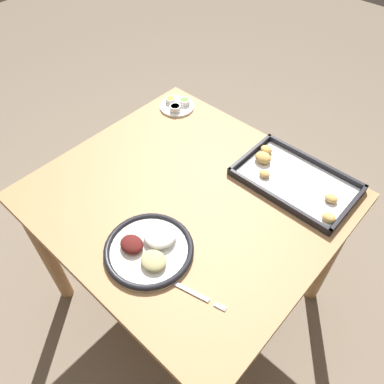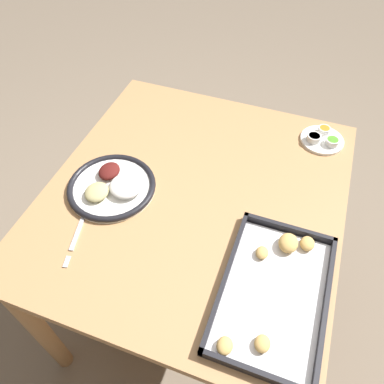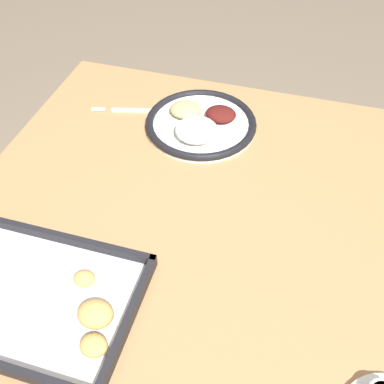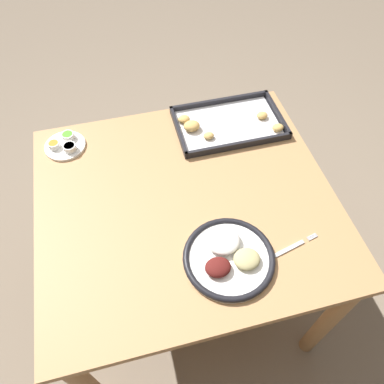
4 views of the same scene
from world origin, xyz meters
name	(u,v)px [view 3 (image 3 of 4)]	position (x,y,z in m)	size (l,w,h in m)	color
ground_plane	(198,353)	(0.00, 0.00, 0.00)	(8.00, 8.00, 0.00)	#7A6B59
dining_table	(201,237)	(0.00, 0.00, 0.63)	(1.00, 0.92, 0.75)	#AD7F51
dinner_plate	(201,123)	(0.07, -0.25, 0.77)	(0.28, 0.28, 0.05)	white
fork	(133,110)	(0.26, -0.27, 0.75)	(0.20, 0.06, 0.00)	silver
baking_tray	(27,294)	(0.24, 0.30, 0.76)	(0.42, 0.27, 0.04)	black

